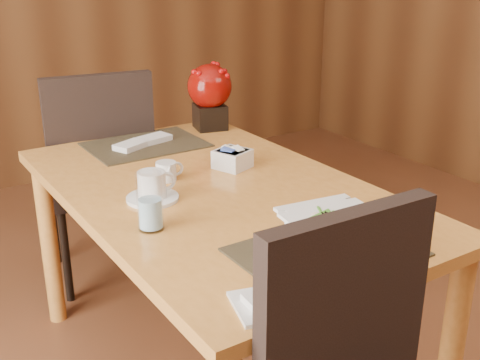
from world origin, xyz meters
TOP-DOWN VIEW (x-y plane):
  - dining_table at (0.00, 0.60)m, footprint 0.90×1.50m
  - placemat_near at (0.00, 0.05)m, footprint 0.45×0.33m
  - placemat_far at (0.00, 1.15)m, footprint 0.45×0.33m
  - soup_setting at (0.01, 0.03)m, footprint 0.29×0.29m
  - coffee_cup at (-0.22, 0.62)m, footprint 0.16×0.16m
  - water_glass at (-0.31, 0.43)m, footprint 0.09×0.09m
  - creamer_jug at (-0.11, 0.75)m, footprint 0.10×0.10m
  - sugar_caddy at (0.15, 0.74)m, footprint 0.14×0.14m
  - berry_decor at (0.34, 1.22)m, footprint 0.19×0.19m
  - napkins_far at (-0.00, 1.15)m, footprint 0.26×0.16m
  - bread_plate at (-0.27, -0.07)m, footprint 0.17×0.17m
  - far_chair at (-0.09, 1.48)m, footprint 0.54×0.54m

SIDE VIEW (x-z plane):
  - far_chair at x=-0.09m, z-range 0.06..1.08m
  - dining_table at x=0.00m, z-range 0.28..1.03m
  - placemat_near at x=0.00m, z-range 0.75..0.76m
  - placemat_far at x=0.00m, z-range 0.75..0.76m
  - bread_plate at x=-0.27m, z-range 0.75..0.76m
  - napkins_far at x=0.00m, z-range 0.76..0.78m
  - creamer_jug at x=-0.11m, z-range 0.75..0.81m
  - sugar_caddy at x=0.15m, z-range 0.75..0.82m
  - coffee_cup at x=-0.22m, z-range 0.74..0.84m
  - soup_setting at x=0.01m, z-range 0.75..0.86m
  - water_glass at x=-0.31m, z-range 0.75..0.92m
  - berry_decor at x=0.34m, z-range 0.77..1.05m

